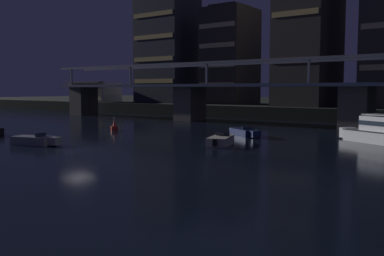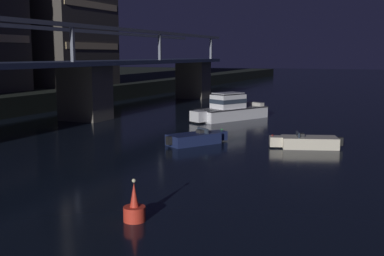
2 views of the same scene
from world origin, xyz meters
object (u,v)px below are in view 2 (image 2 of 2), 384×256
(cabin_cruiser_near_left, at_px, (230,109))
(speedboat_mid_center, at_px, (306,142))
(channel_buoy, at_px, (134,210))
(speedboat_mid_left, at_px, (196,138))

(cabin_cruiser_near_left, bearing_deg, speedboat_mid_center, -139.54)
(cabin_cruiser_near_left, distance_m, channel_buoy, 30.66)
(cabin_cruiser_near_left, distance_m, speedboat_mid_center, 15.55)
(speedboat_mid_left, relative_size, channel_buoy, 2.74)
(speedboat_mid_center, height_order, channel_buoy, channel_buoy)
(cabin_cruiser_near_left, bearing_deg, channel_buoy, -167.47)
(speedboat_mid_center, xyz_separation_m, channel_buoy, (-18.10, 3.43, 0.06))
(cabin_cruiser_near_left, height_order, speedboat_mid_left, cabin_cruiser_near_left)
(cabin_cruiser_near_left, distance_m, speedboat_mid_left, 13.94)
(speedboat_mid_left, height_order, channel_buoy, channel_buoy)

